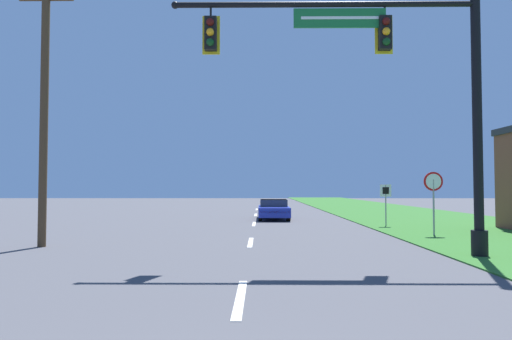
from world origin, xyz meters
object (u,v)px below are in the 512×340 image
(stop_sign, at_px, (433,189))
(route_sign_post, at_px, (386,196))
(car_ahead, at_px, (274,209))
(utility_pole_near, at_px, (44,103))
(signal_mast, at_px, (402,83))

(stop_sign, height_order, route_sign_post, stop_sign)
(stop_sign, distance_m, route_sign_post, 4.31)
(car_ahead, xyz_separation_m, stop_sign, (6.11, -9.42, 1.26))
(stop_sign, xyz_separation_m, route_sign_post, (-0.75, 4.23, -0.34))
(car_ahead, xyz_separation_m, utility_pole_near, (-7.88, -12.91, 4.08))
(car_ahead, bearing_deg, route_sign_post, -44.06)
(signal_mast, distance_m, utility_pole_near, 11.24)
(route_sign_post, relative_size, utility_pole_near, 0.22)
(car_ahead, bearing_deg, stop_sign, -57.03)
(signal_mast, xyz_separation_m, route_sign_post, (2.19, 9.77, -3.31))
(car_ahead, height_order, utility_pole_near, utility_pole_near)
(route_sign_post, bearing_deg, signal_mast, -102.64)
(stop_sign, bearing_deg, signal_mast, -117.92)
(stop_sign, distance_m, utility_pole_near, 14.69)
(signal_mast, xyz_separation_m, utility_pole_near, (-11.05, 2.06, -0.15))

